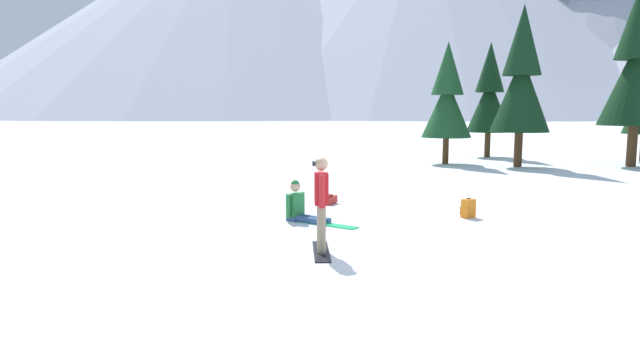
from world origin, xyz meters
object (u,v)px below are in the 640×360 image
at_px(pine_tree_short, 447,98).
at_px(pine_tree_slender, 638,64).
at_px(backpack_orange, 468,208).
at_px(pine_tree_leaning, 521,79).
at_px(backpack_red, 329,199).
at_px(snowboarder_midground, 302,207).
at_px(pine_tree_young, 489,95).
at_px(snowboarder_foreground, 321,202).

distance_m(pine_tree_short, pine_tree_slender, 8.28).
relative_size(backpack_orange, pine_tree_leaning, 0.07).
bearing_deg(backpack_red, pine_tree_short, 78.68).
xyz_separation_m(snowboarder_midground, pine_tree_slender, (10.52, 15.62, 4.22)).
height_order(pine_tree_short, pine_tree_slender, pine_tree_slender).
relative_size(pine_tree_short, pine_tree_young, 0.93).
bearing_deg(backpack_orange, pine_tree_short, 95.40).
relative_size(pine_tree_short, pine_tree_leaning, 0.80).
distance_m(pine_tree_short, pine_tree_leaning, 3.31).
distance_m(snowboarder_midground, pine_tree_leaning, 15.51).
bearing_deg(pine_tree_short, pine_tree_slender, 7.45).
distance_m(backpack_red, pine_tree_leaning, 13.43).
distance_m(snowboarder_foreground, pine_tree_short, 17.27).
bearing_deg(snowboarder_midground, pine_tree_slender, 56.04).
bearing_deg(pine_tree_short, snowboarder_foreground, -94.19).
distance_m(backpack_red, pine_tree_young, 17.47).
distance_m(backpack_orange, pine_tree_slender, 16.28).
height_order(snowboarder_foreground, backpack_orange, snowboarder_foreground).
distance_m(backpack_orange, backpack_red, 3.78).
relative_size(pine_tree_short, pine_tree_slender, 0.68).
bearing_deg(backpack_orange, snowboarder_foreground, -121.72).
distance_m(pine_tree_short, pine_tree_young, 4.87).
xyz_separation_m(snowboarder_foreground, pine_tree_leaning, (4.43, 16.55, 2.94)).
relative_size(pine_tree_slender, pine_tree_young, 1.37).
relative_size(snowboarder_midground, pine_tree_short, 0.32).
xyz_separation_m(pine_tree_slender, pine_tree_young, (-6.13, 3.40, -1.23)).
bearing_deg(snowboarder_foreground, pine_tree_short, 85.81).
bearing_deg(pine_tree_leaning, pine_tree_short, 170.42).
xyz_separation_m(backpack_orange, pine_tree_short, (-1.23, 13.06, 2.87)).
distance_m(snowboarder_foreground, pine_tree_leaning, 17.38).
xyz_separation_m(backpack_red, pine_tree_young, (4.39, 16.61, 3.18)).
bearing_deg(backpack_red, snowboarder_midground, -90.02).
xyz_separation_m(backpack_orange, backpack_red, (-3.67, 0.91, -0.09)).
distance_m(snowboarder_foreground, pine_tree_young, 21.91).
xyz_separation_m(snowboarder_midground, pine_tree_young, (4.39, 19.02, 2.99)).
bearing_deg(snowboarder_foreground, backpack_red, 103.49).
xyz_separation_m(snowboarder_midground, pine_tree_leaning, (5.61, 14.03, 3.53)).
distance_m(snowboarder_midground, pine_tree_slender, 19.30).
xyz_separation_m(pine_tree_short, pine_tree_slender, (8.08, 1.06, 1.45)).
relative_size(snowboarder_midground, pine_tree_slender, 0.21).
height_order(pine_tree_short, pine_tree_young, pine_tree_young).
bearing_deg(pine_tree_leaning, pine_tree_young, 103.76).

